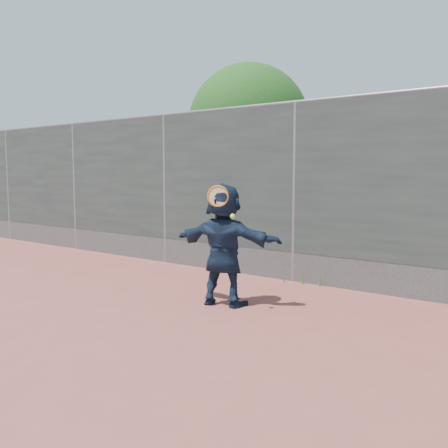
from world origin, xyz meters
The scene contains 6 objects.
ground centered at (0.00, 0.00, 0.00)m, with size 80.00×80.00×0.00m, color #9E4C42.
player centered at (-0.01, 1.58, 0.85)m, with size 1.58×0.50×1.70m, color #16263E.
fence centered at (0.00, 3.50, 1.58)m, with size 20.00×0.06×3.03m.
swing_action centered at (0.07, 1.37, 1.48)m, with size 0.48×0.20×0.51m.
tree_left centered at (-2.85, 6.55, 2.94)m, with size 3.15×3.00×4.53m.
weed_clump centered at (0.29, 3.38, 0.13)m, with size 0.68×0.07×0.30m.
Camera 1 is at (4.14, -3.85, 1.84)m, focal length 40.00 mm.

